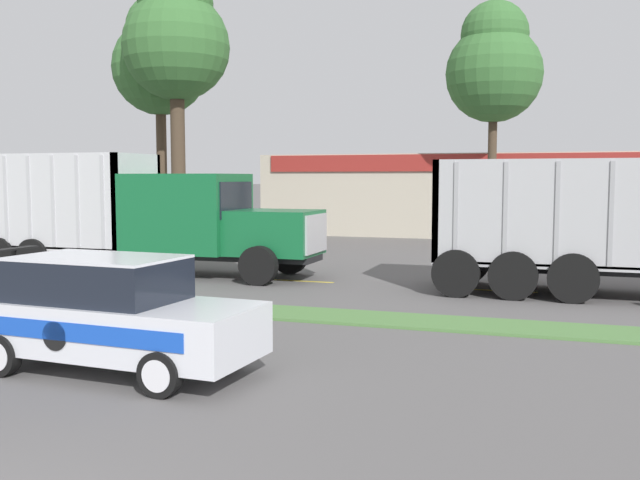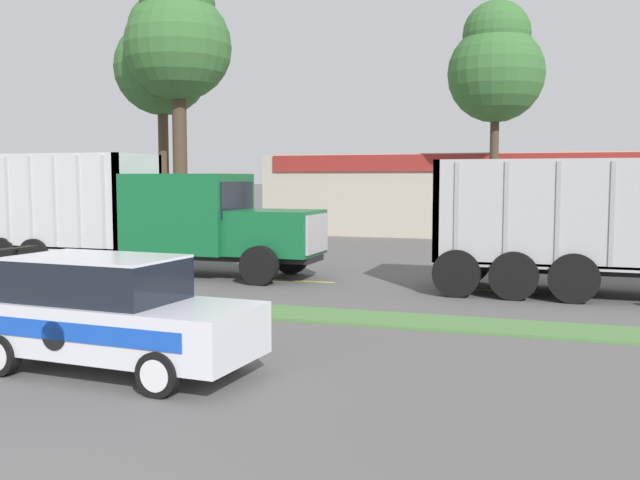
% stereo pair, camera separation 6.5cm
% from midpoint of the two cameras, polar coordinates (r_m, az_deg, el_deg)
% --- Properties ---
extents(grass_verge, '(120.00, 1.40, 0.06)m').
position_cam_midpoint_polar(grass_verge, '(14.89, 0.14, -6.06)').
color(grass_verge, '#517F42').
rests_on(grass_verge, ground_plane).
extents(centre_line_3, '(2.40, 0.14, 0.01)m').
position_cam_midpoint_polar(centre_line_3, '(22.53, -15.25, -2.53)').
color(centre_line_3, yellow).
rests_on(centre_line_3, ground_plane).
extents(centre_line_4, '(2.40, 0.14, 0.01)m').
position_cam_midpoint_polar(centre_line_4, '(20.07, -2.27, -3.26)').
color(centre_line_4, yellow).
rests_on(centre_line_4, ground_plane).
extents(centre_line_5, '(2.40, 0.14, 0.01)m').
position_cam_midpoint_polar(centre_line_5, '(18.88, 13.29, -3.92)').
color(centre_line_5, yellow).
rests_on(centre_line_5, ground_plane).
extents(dump_truck_lead, '(11.68, 2.72, 3.61)m').
position_cam_midpoint_polar(dump_truck_lead, '(21.95, -13.08, 1.55)').
color(dump_truck_lead, black).
rests_on(dump_truck_lead, ground_plane).
extents(rally_car, '(4.52, 2.04, 1.76)m').
position_cam_midpoint_polar(rally_car, '(11.12, -16.69, -5.64)').
color(rally_car, silver).
rests_on(rally_car, ground_plane).
extents(store_building_backdrop, '(24.96, 12.10, 4.04)m').
position_cam_midpoint_polar(store_building_backdrop, '(39.58, 15.66, 3.56)').
color(store_building_backdrop, '#BCB29E').
rests_on(store_building_backdrop, ground_plane).
extents(tree_behind_left, '(4.60, 4.60, 11.96)m').
position_cam_midpoint_polar(tree_behind_left, '(32.33, -11.50, 15.57)').
color(tree_behind_left, '#473828').
rests_on(tree_behind_left, ground_plane).
extents(tree_behind_centre, '(4.17, 4.17, 10.51)m').
position_cam_midpoint_polar(tree_behind_centre, '(32.65, 13.70, 13.44)').
color(tree_behind_centre, '#473828').
rests_on(tree_behind_centre, ground_plane).
extents(tree_behind_right, '(4.34, 4.34, 11.19)m').
position_cam_midpoint_polar(tree_behind_right, '(34.43, -12.75, 13.94)').
color(tree_behind_right, '#473828').
rests_on(tree_behind_right, ground_plane).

